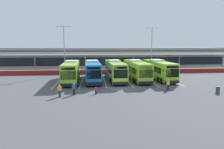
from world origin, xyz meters
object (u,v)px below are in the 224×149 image
object	(u,v)px
pedestrian_child	(96,90)
lamp_post_centre	(152,47)
litter_bin	(218,90)
coach_bus_right_centre	(136,70)
coach_bus_rightmost	(158,70)
lamp_post_west	(64,47)
coach_bus_left_centre	(93,71)
pedestrian_in_dark_coat	(74,88)
pedestrian_with_handbag	(168,84)
coach_bus_centre	(115,71)
pedestrian_near_bin	(60,90)
coach_bus_leftmost	(71,72)

from	to	relation	value
pedestrian_child	lamp_post_centre	distance (m)	26.13
pedestrian_child	litter_bin	bearing A→B (deg)	-3.46
coach_bus_right_centre	coach_bus_rightmost	xyz separation A→B (m)	(4.48, 0.22, 0.00)
coach_bus_right_centre	coach_bus_rightmost	bearing A→B (deg)	2.81
lamp_post_west	coach_bus_left_centre	bearing A→B (deg)	-56.57
lamp_post_west	litter_bin	xyz separation A→B (m)	(23.76, -21.06, -5.82)
coach_bus_right_centre	pedestrian_in_dark_coat	size ratio (longest dim) A/B	7.56
coach_bus_left_centre	lamp_post_centre	xyz separation A→B (m)	(14.62, 11.03, 4.50)
pedestrian_with_handbag	litter_bin	world-z (taller)	pedestrian_with_handbag
coach_bus_left_centre	coach_bus_centre	xyz separation A→B (m)	(4.23, 0.21, 0.00)
pedestrian_in_dark_coat	pedestrian_near_bin	size ratio (longest dim) A/B	1.00
coach_bus_rightmost	pedestrian_near_bin	world-z (taller)	coach_bus_rightmost
pedestrian_with_handbag	coach_bus_centre	bearing A→B (deg)	126.99
coach_bus_centre	pedestrian_child	world-z (taller)	coach_bus_centre
coach_bus_leftmost	coach_bus_right_centre	size ratio (longest dim) A/B	1.00
lamp_post_centre	pedestrian_in_dark_coat	bearing A→B (deg)	-128.66
coach_bus_centre	coach_bus_rightmost	distance (m)	8.62
coach_bus_left_centre	coach_bus_right_centre	distance (m)	8.37
coach_bus_left_centre	litter_bin	distance (m)	20.62
lamp_post_west	lamp_post_centre	size ratio (longest dim) A/B	1.00
coach_bus_right_centre	lamp_post_west	size ratio (longest dim) A/B	1.11
pedestrian_near_bin	coach_bus_centre	bearing A→B (deg)	53.53
coach_bus_rightmost	litter_bin	xyz separation A→B (m)	(4.41, -11.68, -1.32)
coach_bus_leftmost	pedestrian_child	size ratio (longest dim) A/B	12.19
coach_bus_left_centre	pedestrian_with_handbag	world-z (taller)	coach_bus_left_centre
pedestrian_in_dark_coat	pedestrian_child	world-z (taller)	pedestrian_in_dark_coat
pedestrian_child	litter_bin	distance (m)	16.78
coach_bus_right_centre	pedestrian_with_handbag	xyz separation A→B (m)	(2.70, -9.11, -0.93)
coach_bus_leftmost	lamp_post_west	distance (m)	11.43
coach_bus_leftmost	coach_bus_rightmost	bearing A→B (deg)	2.69
coach_bus_leftmost	pedestrian_near_bin	distance (m)	10.82
litter_bin	coach_bus_centre	bearing A→B (deg)	138.77
coach_bus_rightmost	lamp_post_west	size ratio (longest dim) A/B	1.11
coach_bus_right_centre	pedestrian_in_dark_coat	distance (m)	15.05
coach_bus_rightmost	pedestrian_child	bearing A→B (deg)	-139.16
coach_bus_centre	pedestrian_near_bin	distance (m)	14.09
coach_bus_left_centre	coach_bus_rightmost	xyz separation A→B (m)	(12.84, 0.47, 0.00)
pedestrian_in_dark_coat	coach_bus_centre	bearing A→B (deg)	57.61
coach_bus_left_centre	pedestrian_near_bin	xyz separation A→B (m)	(-4.13, -11.09, -0.91)
coach_bus_leftmost	pedestrian_near_bin	world-z (taller)	coach_bus_leftmost
coach_bus_leftmost	litter_bin	distance (m)	23.81
coach_bus_left_centre	coach_bus_rightmost	world-z (taller)	same
coach_bus_right_centre	lamp_post_centre	distance (m)	13.25
pedestrian_with_handbag	lamp_post_west	size ratio (longest dim) A/B	0.15
pedestrian_with_handbag	pedestrian_child	distance (m)	10.64
coach_bus_centre	pedestrian_child	distance (m)	11.12
pedestrian_in_dark_coat	lamp_post_west	world-z (taller)	lamp_post_west
pedestrian_child	lamp_post_west	xyz separation A→B (m)	(-7.01, 20.05, 5.75)
coach_bus_leftmost	pedestrian_in_dark_coat	xyz separation A→B (m)	(1.48, -9.92, -0.91)
coach_bus_centre	lamp_post_west	bearing A→B (deg)	138.06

